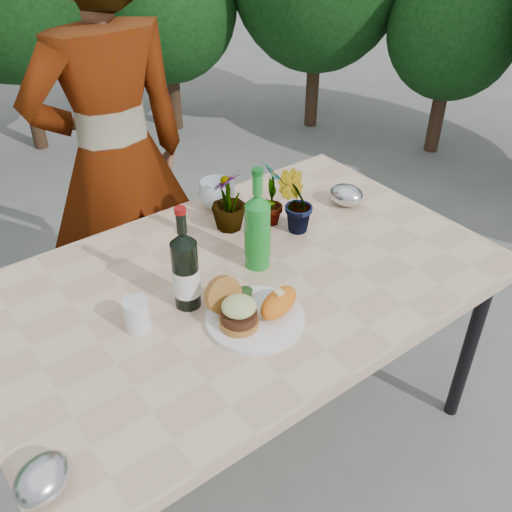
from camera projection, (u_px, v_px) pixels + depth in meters
ground at (244, 431)px, 2.20m from camera, size 80.00×80.00×0.00m
patio_table at (241, 292)px, 1.80m from camera, size 1.60×1.00×0.75m
shrub_hedge at (120, 27)px, 2.76m from camera, size 6.87×5.09×2.05m
dinner_plate at (255, 319)px, 1.60m from camera, size 0.28×0.28×0.01m
burger_stack at (235, 309)px, 1.56m from camera, size 0.11×0.16×0.11m
sweet_potato at (279, 302)px, 1.60m from camera, size 0.17×0.12×0.06m
grilled_veg at (241, 294)px, 1.66m from camera, size 0.08×0.05×0.03m
wine_bottle at (186, 271)px, 1.60m from camera, size 0.08×0.08×0.33m
sparkling_water at (258, 232)px, 1.75m from camera, size 0.08×0.08×0.34m
plastic_cup at (137, 315)px, 1.56m from camera, size 0.07×0.07×0.09m
seedling_left at (273, 193)px, 1.95m from camera, size 0.13×0.16×0.25m
seedling_mid at (295, 203)px, 1.92m from camera, size 0.15×0.15×0.22m
seedling_right at (229, 200)px, 1.94m from camera, size 0.17×0.17×0.22m
blue_bowl at (217, 194)px, 2.09m from camera, size 0.14×0.14×0.10m
foil_packet_left at (43, 478)px, 1.16m from camera, size 0.17×0.16×0.08m
foil_packet_right at (346, 195)px, 2.11m from camera, size 0.15×0.16×0.08m
person at (115, 161)px, 2.18m from camera, size 0.65×0.45×1.72m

